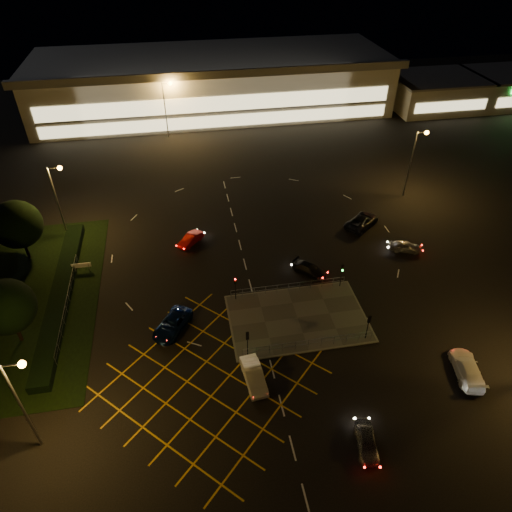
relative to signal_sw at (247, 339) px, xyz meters
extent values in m
plane|color=black|center=(4.00, 5.99, -2.37)|extent=(180.00, 180.00, 0.00)
cube|color=#4C4944|center=(6.00, 3.99, -2.31)|extent=(14.00, 9.00, 0.12)
cube|color=black|center=(-24.00, 11.99, -2.33)|extent=(18.00, 30.00, 0.08)
cube|color=black|center=(-19.00, 11.99, -1.87)|extent=(2.00, 26.00, 1.00)
cube|color=beige|center=(4.00, 67.99, 2.63)|extent=(70.00, 25.00, 10.00)
cube|color=slate|center=(4.00, 67.99, 7.83)|extent=(72.00, 26.50, 0.60)
cube|color=#FFEAA5|center=(4.00, 55.44, 2.63)|extent=(66.00, 0.20, 3.00)
cube|color=#FFEAA5|center=(4.00, 55.44, -0.57)|extent=(66.00, 0.20, 2.20)
cube|color=beige|center=(50.00, 59.99, 0.63)|extent=(18.00, 14.00, 6.00)
cube|color=slate|center=(50.00, 59.99, 3.78)|extent=(18.80, 14.80, 0.40)
cube|color=#FFEAA5|center=(50.00, 52.94, 0.23)|extent=(15.30, 0.20, 2.00)
cube|color=beige|center=(66.00, 59.99, 0.63)|extent=(14.00, 14.00, 6.00)
cube|color=slate|center=(66.00, 59.99, 3.78)|extent=(14.80, 14.80, 0.40)
cylinder|color=slate|center=(-18.00, -6.01, 2.63)|extent=(0.20, 0.20, 10.00)
cylinder|color=slate|center=(-17.30, -6.01, 7.43)|extent=(1.40, 0.12, 0.12)
sphere|color=orange|center=(-16.60, -6.01, 7.38)|extent=(0.56, 0.56, 0.56)
cylinder|color=slate|center=(-20.00, 23.99, 2.63)|extent=(0.20, 0.20, 10.00)
cylinder|color=slate|center=(-19.30, 23.99, 7.43)|extent=(1.40, 0.12, 0.12)
sphere|color=orange|center=(-18.60, 23.99, 7.38)|extent=(0.56, 0.56, 0.56)
cylinder|color=slate|center=(28.00, 25.99, 2.63)|extent=(0.20, 0.20, 10.00)
cylinder|color=slate|center=(28.70, 25.99, 7.43)|extent=(1.40, 0.12, 0.12)
sphere|color=orange|center=(29.40, 25.99, 7.38)|extent=(0.56, 0.56, 0.56)
cylinder|color=slate|center=(-6.00, 53.99, 2.63)|extent=(0.20, 0.20, 10.00)
cylinder|color=slate|center=(-5.30, 53.99, 7.43)|extent=(1.40, 0.12, 0.12)
sphere|color=orange|center=(-4.60, 53.99, 7.38)|extent=(0.56, 0.56, 0.56)
cylinder|color=slate|center=(34.00, 55.99, 2.63)|extent=(0.20, 0.20, 10.00)
cylinder|color=slate|center=(34.70, 55.99, 7.43)|extent=(1.40, 0.12, 0.12)
sphere|color=orange|center=(35.40, 55.99, 7.38)|extent=(0.56, 0.56, 0.56)
cylinder|color=black|center=(0.00, -0.01, -0.75)|extent=(0.10, 0.10, 3.00)
cube|color=black|center=(0.00, -0.01, 0.45)|extent=(0.28, 0.18, 0.90)
sphere|color=#19FF33|center=(0.00, 0.12, 0.45)|extent=(0.16, 0.16, 0.16)
cylinder|color=black|center=(12.00, -0.01, -0.75)|extent=(0.10, 0.10, 3.00)
cube|color=black|center=(12.00, -0.01, 0.45)|extent=(0.28, 0.18, 0.90)
sphere|color=#19FF33|center=(12.00, 0.12, 0.45)|extent=(0.16, 0.16, 0.16)
cylinder|color=black|center=(0.00, 7.99, -0.75)|extent=(0.10, 0.10, 3.00)
cube|color=black|center=(0.00, 7.99, 0.45)|extent=(0.28, 0.18, 0.90)
sphere|color=#FF0C0C|center=(0.00, 7.86, 0.45)|extent=(0.16, 0.16, 0.16)
cylinder|color=black|center=(12.00, 7.99, -0.75)|extent=(0.10, 0.10, 3.00)
cube|color=black|center=(12.00, 7.99, 0.45)|extent=(0.28, 0.18, 0.90)
sphere|color=#19FF33|center=(12.00, 7.86, 0.45)|extent=(0.16, 0.16, 0.16)
cylinder|color=black|center=(-24.00, 19.99, -0.93)|extent=(0.36, 0.36, 2.88)
sphere|color=black|center=(-24.00, 19.99, 2.59)|extent=(5.76, 5.76, 5.76)
cylinder|color=black|center=(-22.00, 5.99, -1.02)|extent=(0.36, 0.36, 2.70)
sphere|color=black|center=(-22.00, 5.99, 2.28)|extent=(5.40, 5.40, 5.40)
imported|color=#AAADB1|center=(7.86, -10.91, -1.70)|extent=(2.22, 4.12, 1.33)
imported|color=white|center=(0.06, -3.01, -1.61)|extent=(2.04, 4.70, 1.50)
imported|color=#0C1C48|center=(-6.99, 4.80, -1.65)|extent=(4.77, 5.65, 1.44)
imported|color=black|center=(9.21, 10.99, -1.75)|extent=(4.22, 4.27, 1.24)
imported|color=silver|center=(22.21, 13.11, -1.70)|extent=(4.21, 2.85, 1.33)
imported|color=#9F0B0E|center=(-4.16, 19.46, -1.72)|extent=(3.65, 3.80, 1.29)
imported|color=black|center=(18.85, 19.30, -1.58)|extent=(6.08, 5.59, 1.58)
imported|color=silver|center=(19.61, -5.75, -1.60)|extent=(3.24, 5.60, 1.53)
camera|label=1|loc=(-4.39, -28.63, 32.43)|focal=32.00mm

